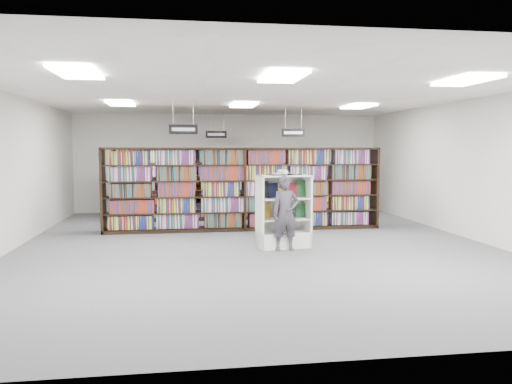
{
  "coord_description": "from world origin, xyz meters",
  "views": [
    {
      "loc": [
        -1.49,
        -10.55,
        2.08
      ],
      "look_at": [
        0.1,
        0.5,
        1.1
      ],
      "focal_mm": 35.0,
      "sensor_mm": 36.0,
      "label": 1
    }
  ],
  "objects": [
    {
      "name": "wall_right",
      "position": [
        5.0,
        0.0,
        1.6
      ],
      "size": [
        0.1,
        12.0,
        3.2
      ],
      "primitive_type": "cube",
      "color": "silver",
      "rests_on": "ground"
    },
    {
      "name": "aisle_sign_right",
      "position": [
        1.5,
        3.0,
        2.53
      ],
      "size": [
        0.65,
        0.02,
        0.8
      ],
      "color": "#B2B2B7",
      "rests_on": "ceiling"
    },
    {
      "name": "wall_front",
      "position": [
        0.0,
        -6.0,
        1.6
      ],
      "size": [
        10.0,
        0.1,
        3.2
      ],
      "primitive_type": "cube",
      "color": "silver",
      "rests_on": "ground"
    },
    {
      "name": "bookshelf_row_mid",
      "position": [
        0.0,
        4.0,
        1.05
      ],
      "size": [
        7.0,
        0.6,
        2.1
      ],
      "color": "black",
      "rests_on": "floor"
    },
    {
      "name": "troffer_back_center",
      "position": [
        0.0,
        2.0,
        3.16
      ],
      "size": [
        0.6,
        1.2,
        0.04
      ],
      "primitive_type": "cube",
      "color": "white",
      "rests_on": "ceiling"
    },
    {
      "name": "bookshelf_row_near",
      "position": [
        0.0,
        2.0,
        1.05
      ],
      "size": [
        7.0,
        0.6,
        2.1
      ],
      "color": "black",
      "rests_on": "floor"
    },
    {
      "name": "endcap_display",
      "position": [
        0.56,
        -0.33,
        0.5
      ],
      "size": [
        1.15,
        0.68,
        1.52
      ],
      "rotation": [
        0.0,
        0.0,
        0.13
      ],
      "color": "white",
      "rests_on": "floor"
    },
    {
      "name": "aisle_sign_center",
      "position": [
        -0.5,
        5.0,
        2.53
      ],
      "size": [
        0.65,
        0.02,
        0.8
      ],
      "color": "#B2B2B7",
      "rests_on": "ceiling"
    },
    {
      "name": "aisle_sign_left",
      "position": [
        -1.5,
        1.0,
        2.53
      ],
      "size": [
        0.65,
        0.02,
        0.8
      ],
      "color": "#B2B2B7",
      "rests_on": "ceiling"
    },
    {
      "name": "troffer_front_left",
      "position": [
        -3.0,
        -3.0,
        3.16
      ],
      "size": [
        0.6,
        1.2,
        0.04
      ],
      "primitive_type": "cube",
      "color": "white",
      "rests_on": "ceiling"
    },
    {
      "name": "open_book",
      "position": [
        0.56,
        -0.33,
        1.55
      ],
      "size": [
        0.74,
        0.52,
        0.13
      ],
      "rotation": [
        0.0,
        0.0,
        0.21
      ],
      "color": "black",
      "rests_on": "endcap_display"
    },
    {
      "name": "wall_back",
      "position": [
        0.0,
        6.0,
        1.6
      ],
      "size": [
        10.0,
        0.1,
        3.2
      ],
      "primitive_type": "cube",
      "color": "silver",
      "rests_on": "ground"
    },
    {
      "name": "bookshelf_row_far",
      "position": [
        0.0,
        5.7,
        1.05
      ],
      "size": [
        7.0,
        0.6,
        2.1
      ],
      "color": "black",
      "rests_on": "floor"
    },
    {
      "name": "shopper",
      "position": [
        0.53,
        -0.71,
        0.76
      ],
      "size": [
        0.59,
        0.42,
        1.53
      ],
      "primitive_type": "imported",
      "rotation": [
        0.0,
        0.0,
        0.1
      ],
      "color": "#4A454F",
      "rests_on": "floor"
    },
    {
      "name": "troffer_front_center",
      "position": [
        0.0,
        -3.0,
        3.16
      ],
      "size": [
        0.6,
        1.2,
        0.04
      ],
      "primitive_type": "cube",
      "color": "white",
      "rests_on": "ceiling"
    },
    {
      "name": "floor",
      "position": [
        0.0,
        0.0,
        0.0
      ],
      "size": [
        12.0,
        12.0,
        0.0
      ],
      "primitive_type": "plane",
      "color": "#4B4B4F",
      "rests_on": "ground"
    },
    {
      "name": "troffer_back_right",
      "position": [
        3.0,
        2.0,
        3.16
      ],
      "size": [
        0.6,
        1.2,
        0.04
      ],
      "primitive_type": "cube",
      "color": "white",
      "rests_on": "ceiling"
    },
    {
      "name": "wall_left",
      "position": [
        -5.0,
        0.0,
        1.6
      ],
      "size": [
        0.1,
        12.0,
        3.2
      ],
      "primitive_type": "cube",
      "color": "silver",
      "rests_on": "ground"
    },
    {
      "name": "troffer_front_right",
      "position": [
        3.0,
        -3.0,
        3.16
      ],
      "size": [
        0.6,
        1.2,
        0.04
      ],
      "primitive_type": "cube",
      "color": "white",
      "rests_on": "ceiling"
    },
    {
      "name": "troffer_back_left",
      "position": [
        -3.0,
        2.0,
        3.16
      ],
      "size": [
        0.6,
        1.2,
        0.04
      ],
      "primitive_type": "cube",
      "color": "white",
      "rests_on": "ceiling"
    },
    {
      "name": "ceiling",
      "position": [
        0.0,
        0.0,
        3.2
      ],
      "size": [
        10.0,
        12.0,
        0.1
      ],
      "primitive_type": "cube",
      "color": "white",
      "rests_on": "wall_back"
    }
  ]
}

